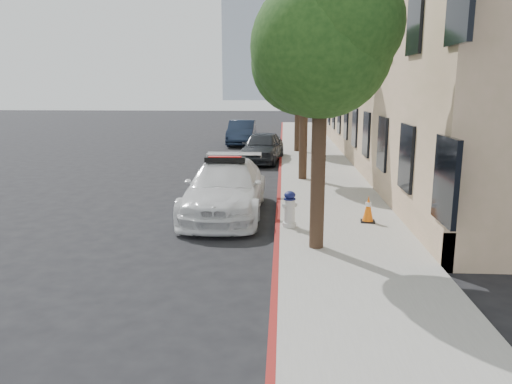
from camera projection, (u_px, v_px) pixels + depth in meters
The scene contains 13 objects.
ground at pixel (197, 226), 12.73m from camera, with size 120.00×120.00×0.00m, color black.
sidewalk at pixel (315, 164), 22.29m from camera, with size 3.20×50.00×0.15m, color gray.
curb_strip at pixel (280, 164), 22.37m from camera, with size 0.12×50.00×0.15m, color maroon.
building at pixel (420, 56), 25.84m from camera, with size 8.00×36.00×10.00m, color tan.
tower_right at pixel (309, 18), 139.49m from camera, with size 14.00×14.00×44.00m, color #9EA8B7.
tree_near at pixel (323, 45), 9.71m from camera, with size 2.92×2.82×5.62m.
tree_mid at pixel (305, 67), 17.55m from camera, with size 2.77×2.64×5.43m.
tree_far at pixel (299, 68), 25.32m from camera, with size 3.10×3.00×5.81m.
police_car at pixel (225, 188), 13.74m from camera, with size 2.09×5.09×1.62m.
parked_car_mid at pixel (262, 147), 23.20m from camera, with size 1.68×4.17×1.42m, color #22252A.
parked_car_far at pixel (242, 132), 30.22m from camera, with size 1.54×4.42×1.46m, color #141E32.
fire_hydrant at pixel (290, 209), 12.03m from camera, with size 0.37×0.34×0.88m.
traffic_cone at pixel (368, 209), 12.48m from camera, with size 0.39×0.39×0.67m.
Camera 1 is at (2.18, -12.17, 3.50)m, focal length 35.00 mm.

